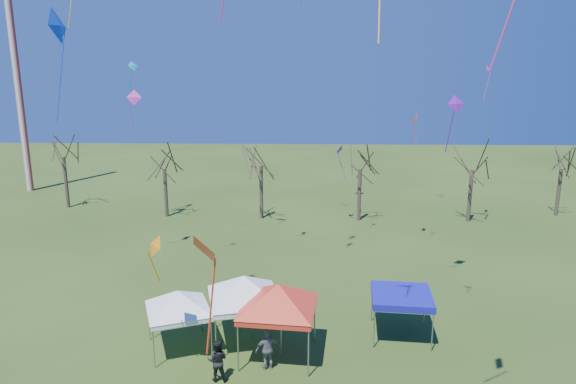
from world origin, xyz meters
The scene contains 22 objects.
radio_mast centered at (-28.00, 34.00, 12.50)m, with size 0.70×0.70×25.00m, color silver.
tree_0 centered at (-20.85, 27.38, 6.49)m, with size 3.83×3.83×8.44m.
tree_1 centered at (-10.77, 24.65, 5.79)m, with size 3.42×3.42×7.54m.
tree_2 centered at (-2.37, 24.38, 6.29)m, with size 3.71×3.71×8.18m.
tree_3 centered at (6.03, 24.04, 6.08)m, with size 3.59×3.59×7.91m.
tree_4 centered at (15.36, 24.00, 6.06)m, with size 3.58×3.58×7.89m.
tree_5 centered at (23.72, 26.07, 5.73)m, with size 3.39×3.39×7.46m.
tent_white_west centered at (-4.36, 2.77, 2.70)m, with size 3.54×3.54×3.35m.
tent_white_mid centered at (-1.41, 3.45, 3.14)m, with size 4.29×4.29×3.90m.
tent_red centered at (0.24, 2.34, 3.24)m, with size 4.53×4.53×4.01m.
tent_blue centered at (6.05, 4.32, 2.04)m, with size 3.06×3.06×2.22m.
person_grey centered at (-0.16, 1.26, 0.94)m, with size 1.10×0.46×1.88m, color slate.
person_dark centered at (-2.19, 0.36, 0.90)m, with size 0.87×0.68×1.79m, color black.
kite_13 centered at (-12.40, 23.10, 12.87)m, with size 1.02×1.03×2.27m.
kite_19 centered at (9.04, 17.70, 9.21)m, with size 0.58×0.82×2.21m.
kite_17 centered at (9.52, 9.79, 10.75)m, with size 1.11×0.75×3.17m.
kite_1 centered at (-4.41, 0.04, 5.96)m, with size 0.93×0.98×2.02m.
kite_5 centered at (-1.39, -5.13, 7.73)m, with size 1.28×1.29×3.61m.
kite_22 centered at (4.20, 22.95, 6.18)m, with size 1.07×1.14×3.02m.
kite_12 centered at (15.37, 22.16, 12.52)m, with size 0.81×0.96×2.75m.
kite_2 centered at (-12.30, 22.50, 10.42)m, with size 1.25×0.67×3.11m.
kite_8 centered at (-8.41, 2.37, 14.26)m, with size 0.69×1.53×4.57m.
Camera 1 is at (1.36, -18.53, 12.62)m, focal length 32.00 mm.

